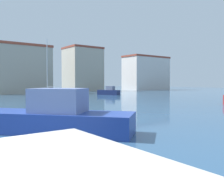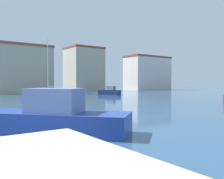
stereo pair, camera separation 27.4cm
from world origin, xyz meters
TOP-DOWN VIEW (x-y plane):
  - water at (15.00, 20.00)m, footprint 160.00×160.00m
  - sailboat_grey_distant_east at (15.11, 31.11)m, footprint 6.19×5.09m
  - motorboat_blue_center_channel at (3.96, 3.01)m, footprint 6.59×7.22m
  - motorboat_navy_near_pier at (25.53, 28.08)m, footprint 2.82×4.35m
  - harbor_office at (14.13, 44.75)m, footprint 11.72×9.78m
  - yacht_club at (31.94, 48.63)m, footprint 8.84×7.68m
  - waterfront_apartments at (51.68, 44.73)m, footprint 14.20×6.71m

SIDE VIEW (x-z plane):
  - water at x=15.00m, z-range 0.00..0.00m
  - sailboat_grey_distant_east at x=15.11m, z-range -4.24..5.24m
  - motorboat_navy_near_pier at x=25.53m, z-range -0.23..1.39m
  - motorboat_blue_center_channel at x=3.96m, z-range -0.32..1.71m
  - harbor_office at x=14.13m, z-range 0.01..9.94m
  - waterfront_apartments at x=51.68m, z-range 0.01..10.09m
  - yacht_club at x=31.94m, z-range 0.01..11.53m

